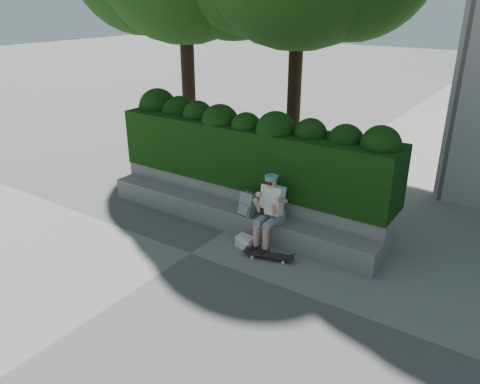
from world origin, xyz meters
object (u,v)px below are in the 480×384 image
Objects in this scene: person at (270,208)px; backpack_ground at (245,241)px; skateboard at (269,255)px; backpack_plaid at (247,204)px.

backpack_ground is (-0.34, -0.29, -0.65)m from person.
backpack_ground is at bearing -139.04° from person.
backpack_plaid is at bearing 130.65° from skateboard.
person reaches higher than backpack_ground.
skateboard is 0.60m from backpack_ground.
backpack_plaid is 0.71m from backpack_ground.
person is 0.56m from backpack_plaid.
person is 4.38× the size of backpack_ground.
skateboard is at bearing -10.99° from backpack_ground.
backpack_ground is at bearing -51.96° from backpack_plaid.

